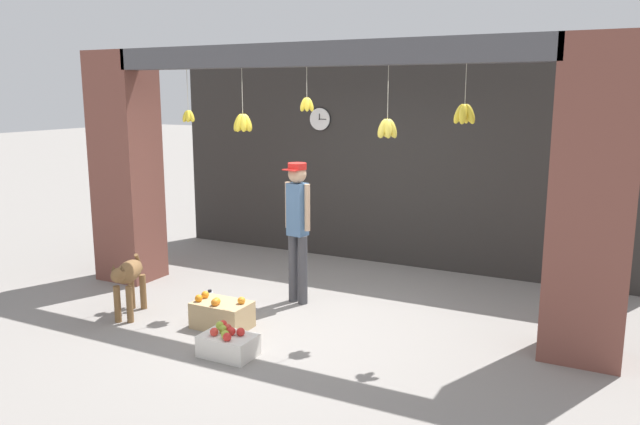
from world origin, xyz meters
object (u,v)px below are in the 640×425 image
at_px(fruit_crate_oranges, 222,314).
at_px(fruit_crate_apples, 228,344).
at_px(dog, 128,277).
at_px(shopkeeper, 298,222).
at_px(water_bottle, 210,302).
at_px(wall_clock, 320,119).

distance_m(fruit_crate_oranges, fruit_crate_apples, 0.72).
xyz_separation_m(dog, fruit_crate_apples, (1.55, -0.37, -0.33)).
bearing_deg(fruit_crate_apples, shopkeeper, 95.34).
distance_m(water_bottle, wall_clock, 3.36).
height_order(fruit_crate_oranges, fruit_crate_apples, fruit_crate_oranges).
distance_m(fruit_crate_apples, wall_clock, 4.17).
xyz_separation_m(fruit_crate_apples, water_bottle, (-0.83, 0.83, 0.01)).
relative_size(shopkeeper, fruit_crate_oranges, 2.79).
bearing_deg(fruit_crate_oranges, water_bottle, 142.26).
distance_m(dog, fruit_crate_apples, 1.63).
xyz_separation_m(shopkeeper, wall_clock, (-0.75, 2.01, 1.06)).
relative_size(dog, wall_clock, 2.29).
relative_size(dog, water_bottle, 2.84).
bearing_deg(water_bottle, fruit_crate_apples, -45.07).
bearing_deg(wall_clock, water_bottle, -88.60).
relative_size(shopkeeper, wall_clock, 4.83).
bearing_deg(fruit_crate_oranges, dog, -170.34).
bearing_deg(shopkeeper, dog, 51.22).
height_order(fruit_crate_apples, wall_clock, wall_clock).
bearing_deg(dog, fruit_crate_oranges, 75.89).
bearing_deg(fruit_crate_apples, dog, 166.73).
distance_m(shopkeeper, fruit_crate_apples, 1.81).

